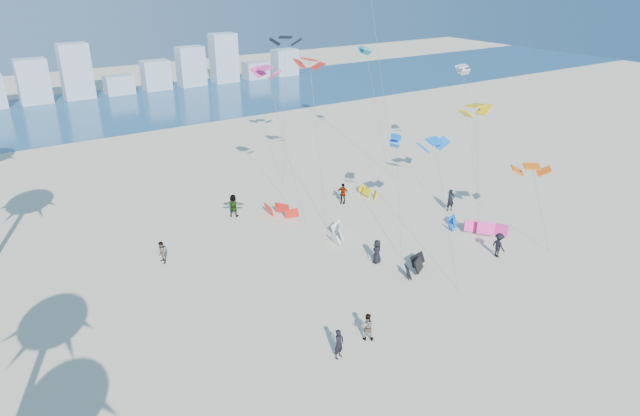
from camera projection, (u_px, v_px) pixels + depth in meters
ocean at (86, 112)px, 80.58m from camera, size 220.00×220.00×0.00m
kitesurfer_near at (339, 344)px, 29.87m from camera, size 0.73×0.59×1.73m
kitesurfer_mid at (367, 327)px, 31.37m from camera, size 1.01×0.97×1.63m
kitesurfers_far at (335, 221)px, 44.03m from camera, size 24.29×18.29×1.93m
grounded_kites at (386, 227)px, 44.15m from camera, size 13.94×16.39×1.06m
flying_kites at (390, 74)px, 46.48m from camera, size 23.62×26.54×17.83m
distant_skyline at (59, 80)px, 86.44m from camera, size 85.00×3.00×8.40m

